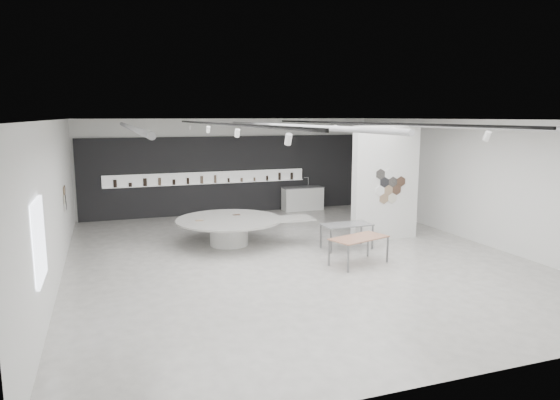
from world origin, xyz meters
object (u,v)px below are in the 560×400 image
object	(u,v)px
sample_table_wood	(359,239)
sample_table_stone	(347,226)
kitchen_counter	(303,198)
partition_column	(385,183)
display_island	(231,228)

from	to	relation	value
sample_table_wood	sample_table_stone	bearing A→B (deg)	74.69
sample_table_stone	sample_table_wood	bearing A→B (deg)	-105.31
sample_table_wood	kitchen_counter	world-z (taller)	kitchen_counter
partition_column	sample_table_stone	distance (m)	2.15
sample_table_stone	display_island	bearing A→B (deg)	153.03
sample_table_stone	kitchen_counter	xyz separation A→B (m)	(1.10, 6.23, -0.19)
display_island	sample_table_stone	size ratio (longest dim) A/B	2.81
display_island	sample_table_wood	bearing A→B (deg)	-47.29
partition_column	kitchen_counter	xyz separation A→B (m)	(-0.60, 5.51, -1.31)
partition_column	display_island	xyz separation A→B (m)	(-4.81, 0.86, -1.27)
sample_table_stone	kitchen_counter	world-z (taller)	kitchen_counter
display_island	kitchen_counter	size ratio (longest dim) A/B	2.42
display_island	sample_table_stone	xyz separation A→B (m)	(3.12, -1.59, 0.15)
sample_table_stone	kitchen_counter	distance (m)	6.33
display_island	kitchen_counter	distance (m)	6.27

